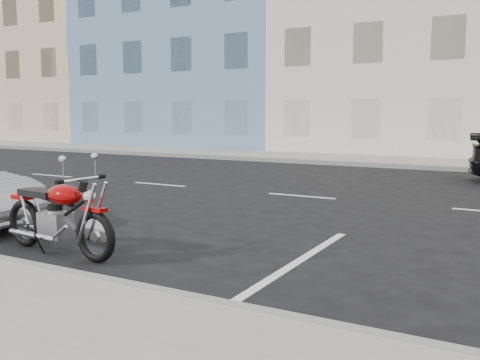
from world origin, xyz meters
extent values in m
plane|color=black|center=(0.00, 0.00, 0.00)|extent=(120.00, 120.00, 0.00)
cube|color=gray|center=(-5.00, 8.70, 0.07)|extent=(80.00, 3.40, 0.15)
cube|color=gray|center=(-5.00, 7.00, 0.08)|extent=(80.00, 0.12, 0.16)
cube|color=#CBB88C|center=(-26.00, 16.30, 6.00)|extent=(12.00, 12.00, 12.00)
cube|color=#5F82A6|center=(-14.00, 16.30, 6.50)|extent=(12.00, 12.00, 13.00)
cube|color=beige|center=(-2.00, 16.30, 5.75)|extent=(12.00, 12.00, 11.50)
torus|color=black|center=(-1.48, -6.28, 0.32)|extent=(0.68, 0.17, 0.67)
torus|color=black|center=(-2.93, -6.16, 0.32)|extent=(0.68, 0.17, 0.67)
cube|color=#920505|center=(-1.48, -6.28, 0.67)|extent=(0.35, 0.16, 0.05)
cube|color=#920505|center=(-2.97, -6.16, 0.69)|extent=(0.31, 0.19, 0.06)
cube|color=gray|center=(-2.25, -6.22, 0.38)|extent=(0.45, 0.34, 0.34)
ellipsoid|color=#920505|center=(-2.05, -6.23, 0.80)|extent=(0.59, 0.39, 0.27)
cube|color=black|center=(-2.58, -6.19, 0.78)|extent=(0.64, 0.31, 0.09)
cylinder|color=silver|center=(-1.71, -6.26, 1.04)|extent=(0.10, 0.70, 0.04)
sphere|color=silver|center=(-1.57, -6.28, 0.82)|extent=(0.17, 0.17, 0.17)
cylinder|color=silver|center=(-2.59, -6.33, 0.22)|extent=(0.96, 0.16, 0.08)
cylinder|color=silver|center=(-2.57, -6.05, 0.22)|extent=(0.96, 0.16, 0.08)
cylinder|color=silver|center=(-1.53, -6.28, 0.62)|extent=(0.39, 0.08, 0.80)
cylinder|color=black|center=(-2.03, -6.24, 0.55)|extent=(0.81, 0.12, 0.50)
camera|label=1|loc=(2.55, -11.10, 1.91)|focal=40.00mm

